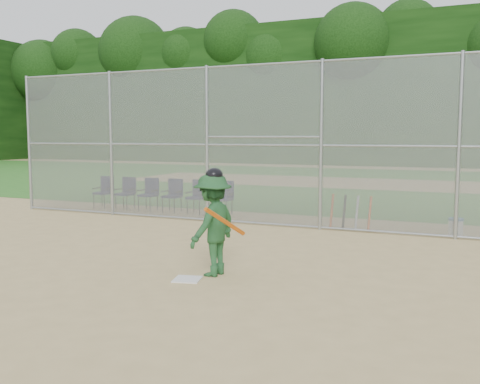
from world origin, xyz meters
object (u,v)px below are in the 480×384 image
at_px(batter_at_plate, 213,224).
at_px(water_cooler, 456,227).
at_px(chair_0, 103,192).
at_px(home_plate, 187,279).

bearing_deg(batter_at_plate, water_cooler, 55.44).
bearing_deg(chair_0, water_cooler, -5.03).
relative_size(home_plate, water_cooler, 0.98).
bearing_deg(home_plate, water_cooler, 55.88).
distance_m(water_cooler, chair_0, 10.30).
relative_size(home_plate, chair_0, 0.42).
distance_m(home_plate, water_cooler, 6.64).
height_order(batter_at_plate, water_cooler, batter_at_plate).
height_order(batter_at_plate, chair_0, batter_at_plate).
distance_m(batter_at_plate, water_cooler, 6.18).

